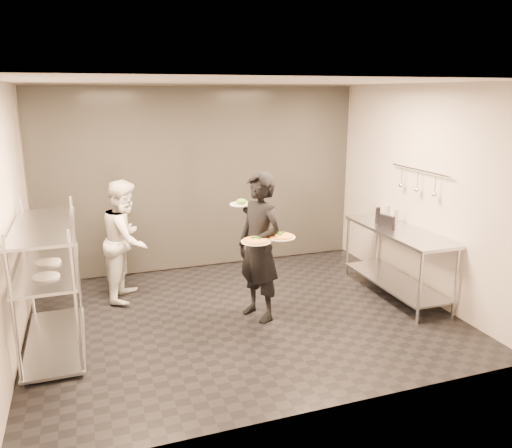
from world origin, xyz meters
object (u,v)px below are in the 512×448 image
object	(u,v)px
prep_counter	(397,250)
bottle_clear	(396,216)
chef	(126,240)
waiter	(259,247)
bottle_dark	(378,215)
pos_monitor	(387,222)
bottle_green	(387,215)
pizza_plate_near	(256,241)
salad_plate	(241,203)
pizza_plate_far	(281,236)
pass_rack	(49,279)

from	to	relation	value
prep_counter	bottle_clear	xyz separation A→B (m)	(0.16, 0.30, 0.39)
prep_counter	chef	size ratio (longest dim) A/B	1.12
prep_counter	waiter	xyz separation A→B (m)	(-1.99, -0.06, 0.27)
waiter	bottle_dark	world-z (taller)	waiter
prep_counter	bottle_dark	distance (m)	0.57
prep_counter	chef	xyz separation A→B (m)	(-3.44, 1.10, 0.17)
pos_monitor	bottle_green	bearing A→B (deg)	40.92
waiter	pos_monitor	bearing A→B (deg)	72.85
bottle_clear	bottle_green	bearing A→B (deg)	-174.61
pizza_plate_near	salad_plate	size ratio (longest dim) A/B	1.21
waiter	chef	world-z (taller)	waiter
prep_counter	pizza_plate_far	xyz separation A→B (m)	(-1.81, -0.30, 0.45)
waiter	bottle_green	bearing A→B (deg)	77.56
chef	pizza_plate_far	bearing A→B (deg)	-111.40
pos_monitor	bottle_green	xyz separation A→B (m)	(0.12, 0.18, 0.05)
waiter	pizza_plate_far	distance (m)	0.35
pizza_plate_near	bottle_green	bearing A→B (deg)	15.77
salad_plate	chef	bearing A→B (deg)	146.78
pass_rack	waiter	bearing A→B (deg)	-1.50
waiter	pizza_plate_near	bearing A→B (deg)	-49.94
prep_counter	salad_plate	xyz separation A→B (m)	(-2.11, 0.23, 0.76)
salad_plate	pos_monitor	xyz separation A→B (m)	(1.99, -0.13, -0.38)
waiter	pos_monitor	world-z (taller)	waiter
bottle_dark	waiter	bearing A→B (deg)	-166.72
waiter	salad_plate	size ratio (longest dim) A/B	6.35
waiter	bottle_green	distance (m)	2.02
pos_monitor	bottle_dark	distance (m)	0.28
prep_counter	pos_monitor	bearing A→B (deg)	137.97
pos_monitor	pizza_plate_far	bearing A→B (deg)	177.64
bottle_green	bottle_dark	size ratio (longest dim) A/B	1.23
chef	bottle_green	distance (m)	3.54
waiter	chef	xyz separation A→B (m)	(-1.45, 1.16, -0.10)
pizza_plate_near	pos_monitor	world-z (taller)	pizza_plate_near
chef	pizza_plate_far	xyz separation A→B (m)	(1.63, -1.40, 0.28)
bottle_clear	bottle_dark	size ratio (longest dim) A/B	0.84
salad_plate	pos_monitor	bearing A→B (deg)	-3.60
bottle_clear	waiter	bearing A→B (deg)	-170.37
chef	bottle_dark	distance (m)	3.44
prep_counter	pizza_plate_near	bearing A→B (deg)	-171.63
pizza_plate_near	bottle_clear	world-z (taller)	bottle_clear
chef	pizza_plate_near	bearing A→B (deg)	-117.65
waiter	pizza_plate_far	size ratio (longest dim) A/B	5.40
waiter	chef	distance (m)	1.86
chef	bottle_dark	world-z (taller)	chef
pizza_plate_near	bottle_clear	distance (m)	2.36
pizza_plate_near	bottle_clear	xyz separation A→B (m)	(2.28, 0.61, -0.05)
pos_monitor	bottle_dark	world-z (taller)	bottle_dark
pizza_plate_near	pizza_plate_far	distance (m)	0.31
waiter	prep_counter	bearing A→B (deg)	69.43
pos_monitor	chef	bearing A→B (deg)	147.48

